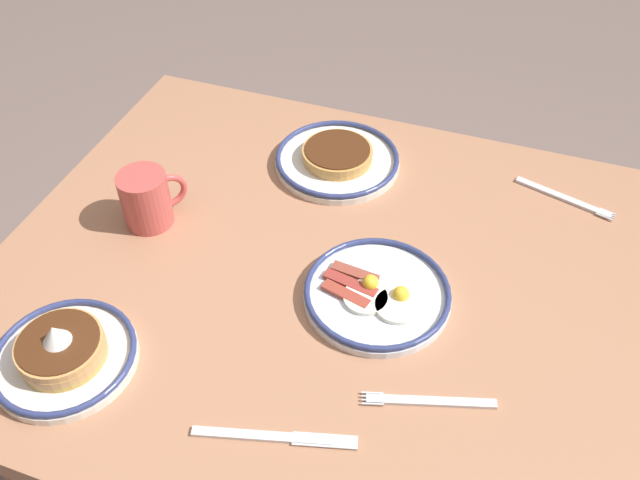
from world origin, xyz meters
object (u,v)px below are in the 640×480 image
plate_far_companion (64,354)px  butter_knife (275,437)px  plate_near_main (377,294)px  plate_center_pancakes (337,159)px  coffee_mug (147,198)px  fork_near (565,198)px  fork_far (428,401)px

plate_far_companion → butter_knife: plate_far_companion is taller
plate_near_main → plate_far_companion: size_ratio=1.12×
plate_center_pancakes → coffee_mug: coffee_mug is taller
coffee_mug → fork_near: 0.78m
plate_far_companion → coffee_mug: 0.32m
fork_near → fork_far: size_ratio=1.00×
butter_knife → plate_near_main: bearing=-102.4°
plate_center_pancakes → plate_far_companion: size_ratio=1.15×
coffee_mug → butter_knife: 0.51m
butter_knife → coffee_mug: bearing=-41.2°
fork_near → butter_knife: (0.33, 0.64, -0.00)m
plate_center_pancakes → butter_knife: size_ratio=1.10×
fork_far → plate_far_companion: bearing=12.0°
plate_center_pancakes → fork_near: (-0.44, -0.04, -0.01)m
plate_far_companion → butter_knife: size_ratio=0.95×
fork_near → butter_knife: same height
plate_center_pancakes → fork_far: plate_center_pancakes is taller
fork_far → fork_near: bearing=-105.8°
plate_far_companion → fork_far: plate_far_companion is taller
plate_near_main → plate_far_companion: 0.49m
plate_center_pancakes → plate_far_companion: plate_far_companion is taller
fork_far → plate_near_main: bearing=-52.8°
plate_center_pancakes → fork_far: bearing=121.9°
fork_far → butter_knife: size_ratio=0.84×
coffee_mug → butter_knife: bearing=138.8°
plate_center_pancakes → coffee_mug: bearing=44.6°
fork_near → fork_far: 0.54m
plate_near_main → fork_near: plate_near_main is taller
coffee_mug → fork_far: size_ratio=0.57×
plate_near_main → butter_knife: bearing=77.6°
fork_near → plate_near_main: bearing=52.8°
plate_center_pancakes → plate_near_main: bearing=118.9°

